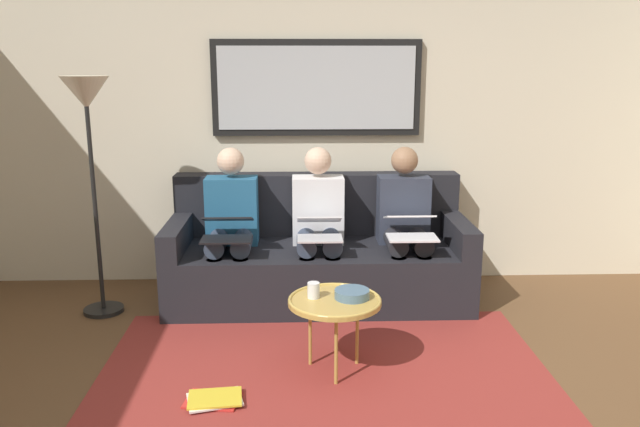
% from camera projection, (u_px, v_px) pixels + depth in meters
% --- Properties ---
extents(wall_rear, '(6.00, 0.12, 2.60)m').
position_uv_depth(wall_rear, '(316.00, 120.00, 5.06)').
color(wall_rear, beige).
rests_on(wall_rear, ground_plane).
extents(area_rug, '(2.60, 1.80, 0.01)m').
position_uv_depth(area_rug, '(325.00, 374.00, 3.67)').
color(area_rug, maroon).
rests_on(area_rug, ground_plane).
extents(couch, '(2.20, 0.90, 0.90)m').
position_uv_depth(couch, '(318.00, 257.00, 4.83)').
color(couch, black).
rests_on(couch, ground_plane).
extents(framed_mirror, '(1.61, 0.05, 0.73)m').
position_uv_depth(framed_mirror, '(316.00, 88.00, 4.91)').
color(framed_mirror, black).
extents(coffee_table, '(0.53, 0.53, 0.45)m').
position_uv_depth(coffee_table, '(335.00, 302.00, 3.62)').
color(coffee_table, tan).
rests_on(coffee_table, ground_plane).
extents(cup, '(0.07, 0.07, 0.09)m').
position_uv_depth(cup, '(314.00, 290.00, 3.64)').
color(cup, silver).
rests_on(cup, coffee_table).
extents(bowl, '(0.20, 0.20, 0.05)m').
position_uv_depth(bowl, '(352.00, 294.00, 3.64)').
color(bowl, slate).
rests_on(bowl, coffee_table).
extents(person_left, '(0.38, 0.58, 1.14)m').
position_uv_depth(person_left, '(405.00, 220.00, 4.71)').
color(person_left, '#2D3342').
rests_on(person_left, couch).
extents(laptop_white, '(0.34, 0.36, 0.15)m').
position_uv_depth(laptop_white, '(411.00, 226.00, 4.47)').
color(laptop_white, white).
extents(person_middle, '(0.38, 0.58, 1.14)m').
position_uv_depth(person_middle, '(318.00, 221.00, 4.69)').
color(person_middle, silver).
rests_on(person_middle, couch).
extents(laptop_silver, '(0.31, 0.34, 0.15)m').
position_uv_depth(laptop_silver, '(319.00, 228.00, 4.45)').
color(laptop_silver, silver).
extents(person_right, '(0.38, 0.58, 1.14)m').
position_uv_depth(person_right, '(231.00, 222.00, 4.67)').
color(person_right, '#235B84').
rests_on(person_right, couch).
extents(laptop_black, '(0.35, 0.35, 0.15)m').
position_uv_depth(laptop_black, '(227.00, 228.00, 4.43)').
color(laptop_black, black).
extents(magazine_stack, '(0.33, 0.27, 0.03)m').
position_uv_depth(magazine_stack, '(214.00, 399.00, 3.37)').
color(magazine_stack, red).
rests_on(magazine_stack, ground_plane).
extents(standing_lamp, '(0.32, 0.32, 1.66)m').
position_uv_depth(standing_lamp, '(88.00, 120.00, 4.27)').
color(standing_lamp, black).
rests_on(standing_lamp, ground_plane).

